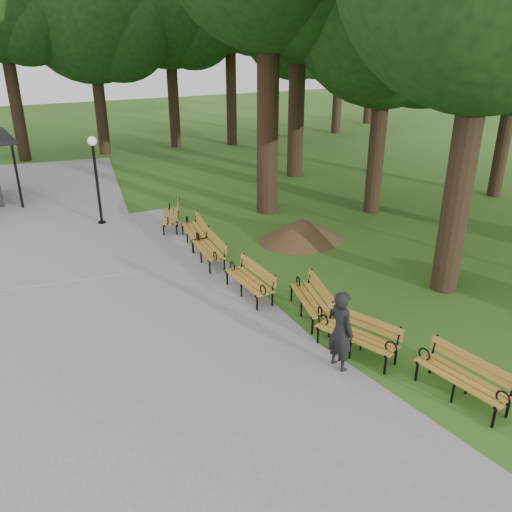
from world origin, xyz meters
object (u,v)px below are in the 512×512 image
bench_3 (310,300)px  bench_6 (194,231)px  bench_4 (249,281)px  bench_5 (208,249)px  person (341,331)px  dirt_mound (301,229)px  bench_7 (171,216)px  bench_1 (462,379)px  lawn_tree_1 (389,8)px  bench_2 (356,337)px  lamp_post (95,162)px

bench_3 → bench_6: size_ratio=1.00×
bench_4 → bench_5: 2.51m
person → dirt_mound: 7.29m
bench_6 → bench_7: same height
bench_6 → bench_1: bearing=18.2°
bench_4 → lawn_tree_1: (7.55, 4.07, 6.73)m
bench_2 → bench_3: (0.09, 1.86, 0.00)m
bench_7 → bench_6: bearing=26.3°
bench_2 → bench_6: (-0.54, 7.68, 0.00)m
bench_4 → bench_7: same height
bench_5 → bench_2: bearing=13.0°
dirt_mound → bench_4: size_ratio=1.30×
dirt_mound → bench_6: size_ratio=1.30×
person → bench_2: person is taller
dirt_mound → bench_2: size_ratio=1.30×
lamp_post → bench_1: (3.52, -13.16, -1.83)m
bench_1 → bench_7: size_ratio=1.00×
bench_5 → bench_6: size_ratio=1.00×
bench_2 → bench_5: 6.04m
lamp_post → dirt_mound: bearing=-41.4°
lamp_post → bench_3: (2.83, -9.20, -1.83)m
bench_1 → person: bearing=-150.4°
person → bench_7: bearing=-3.8°
person → bench_1: bearing=-147.6°
bench_4 → lamp_post: bearing=-165.9°
bench_1 → bench_3: same height
bench_2 → bench_4: 3.56m
bench_1 → bench_2: 2.24m
person → bench_3: (0.70, 2.08, -0.43)m
bench_1 → bench_5: (-1.56, 8.09, 0.00)m
bench_4 → lawn_tree_1: bearing=117.5°
dirt_mound → lawn_tree_1: lawn_tree_1 is taller
bench_6 → lawn_tree_1: lawn_tree_1 is taller
lamp_post → bench_6: (2.21, -3.38, -1.83)m
bench_1 → bench_3: size_ratio=1.00×
bench_2 → lawn_tree_1: 12.20m
lamp_post → bench_6: 4.44m
bench_7 → lawn_tree_1: bearing=97.5°
bench_6 → lawn_tree_1: size_ratio=0.18×
dirt_mound → bench_5: 3.51m
lawn_tree_1 → lamp_post: bearing=159.9°
bench_3 → bench_5: size_ratio=1.00×
person → bench_3: bearing=-22.8°
bench_1 → bench_7: bearing=-179.8°
lawn_tree_1 → bench_7: bearing=165.6°
dirt_mound → bench_2: bearing=-113.5°
bench_1 → bench_2: bearing=-166.5°
dirt_mound → bench_5: bearing=-175.8°
bench_1 → bench_2: (-0.78, 2.10, 0.00)m
dirt_mound → bench_2: 6.81m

